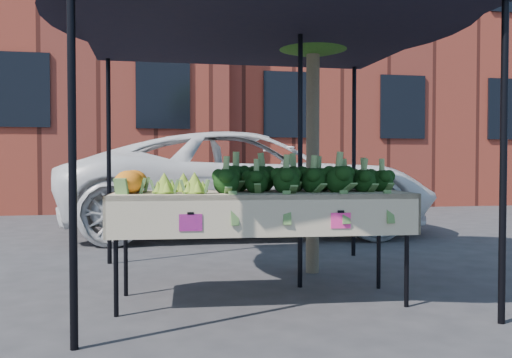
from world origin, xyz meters
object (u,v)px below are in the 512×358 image
object	(u,v)px
canopy	(261,137)
street_tree	(313,82)
vehicle	(250,51)
table	(261,247)

from	to	relation	value
canopy	street_tree	distance (m)	1.05
canopy	vehicle	bearing A→B (deg)	81.25
canopy	street_tree	xyz separation A→B (m)	(0.66, 0.55, 0.60)
street_tree	vehicle	bearing A→B (deg)	91.29
table	vehicle	bearing A→B (deg)	80.93
vehicle	street_tree	world-z (taller)	vehicle
canopy	vehicle	distance (m)	4.14
table	street_tree	size ratio (longest dim) A/B	0.62
table	canopy	xyz separation A→B (m)	(0.10, 0.52, 0.92)
canopy	street_tree	bearing A→B (deg)	39.85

